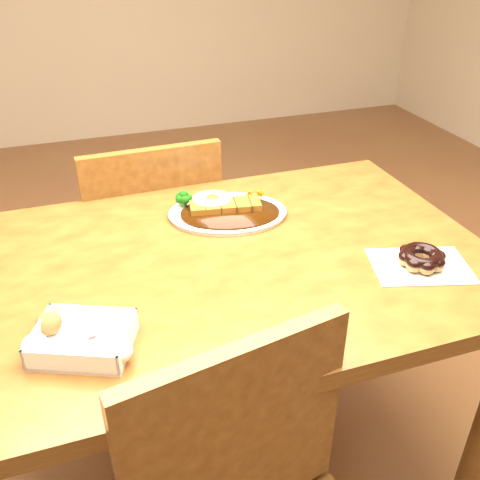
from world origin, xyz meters
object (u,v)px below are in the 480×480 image
object	(u,v)px
chair_far	(152,248)
pon_de_ring	(421,258)
katsu_curry_plate	(225,210)
table	(228,293)
donut_box	(80,339)

from	to	relation	value
chair_far	pon_de_ring	distance (m)	0.91
chair_far	katsu_curry_plate	bearing A→B (deg)	111.97
chair_far	pon_de_ring	world-z (taller)	chair_far
table	chair_far	bearing A→B (deg)	99.83
chair_far	katsu_curry_plate	distance (m)	0.47
table	pon_de_ring	world-z (taller)	pon_de_ring
table	katsu_curry_plate	distance (m)	0.23
table	pon_de_ring	distance (m)	0.44
chair_far	pon_de_ring	xyz separation A→B (m)	(0.48, -0.71, 0.29)
chair_far	donut_box	distance (m)	0.83
katsu_curry_plate	chair_far	bearing A→B (deg)	113.70
pon_de_ring	table	bearing A→B (deg)	156.37
table	chair_far	world-z (taller)	chair_far
pon_de_ring	chair_far	bearing A→B (deg)	124.46
table	katsu_curry_plate	bearing A→B (deg)	73.50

